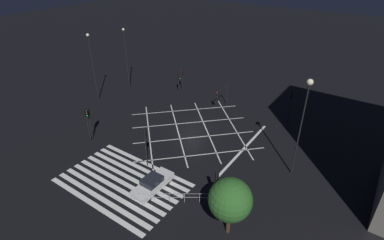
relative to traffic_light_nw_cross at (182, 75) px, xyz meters
The scene contains 16 objects.
ground_plane 12.99m from the traffic_light_nw_cross, 48.03° to the right, with size 200.00×200.00×0.00m, color black.
road_markings 20.59m from the traffic_light_nw_cross, 64.27° to the right, with size 18.64×25.43×0.01m.
traffic_light_nw_cross is the anchor object (origin of this frame).
traffic_light_ne_main 17.79m from the traffic_light_nw_cross, ahead, with size 0.39×0.36×4.30m.
traffic_light_nw_main 1.05m from the traffic_light_nw_cross, 81.02° to the right, with size 0.39×0.36×3.20m.
traffic_light_sw_cross 17.95m from the traffic_light_nw_cross, 91.37° to the right, with size 0.36×0.39×4.15m.
traffic_light_sw_main 18.60m from the traffic_light_nw_cross, 90.11° to the right, with size 0.39×0.36×4.40m.
traffic_light_se_cross 25.67m from the traffic_light_nw_cross, 46.92° to the right, with size 0.36×0.39×3.52m.
traffic_light_median_north 8.82m from the traffic_light_nw_cross, 13.84° to the right, with size 0.36×3.14×3.27m.
traffic_light_median_south 20.16m from the traffic_light_nw_cross, 64.31° to the right, with size 0.36×0.39×4.45m.
street_lamp_east 24.89m from the traffic_light_nw_cross, 26.05° to the right, with size 0.60×0.60×10.45m.
street_lamp_west 13.93m from the traffic_light_nw_cross, 129.75° to the right, with size 0.45×0.45×10.17m.
street_lamp_far 9.59m from the traffic_light_nw_cross, 152.55° to the right, with size 0.41×0.41×9.83m.
street_tree_near 29.04m from the traffic_light_nw_cross, 46.38° to the right, with size 3.48×3.48×5.26m.
waiting_car 23.75m from the traffic_light_nw_cross, 60.62° to the right, with size 1.70×4.55×1.35m.
pedestrian_railing 25.50m from the traffic_light_nw_cross, 51.75° to the right, with size 8.01×5.53×1.05m.
Camera 1 is at (18.69, -27.17, 20.17)m, focal length 28.00 mm.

